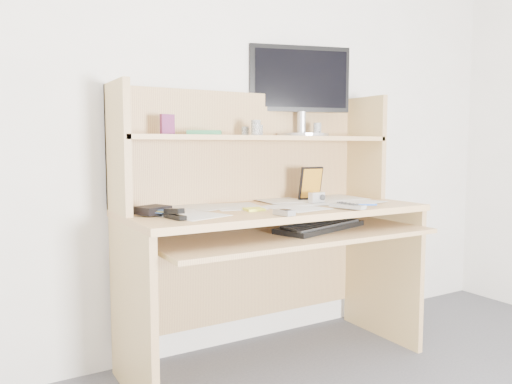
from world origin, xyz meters
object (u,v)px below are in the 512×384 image
keyboard (320,226)px  tv_remote (347,206)px  monitor (300,89)px  game_case (311,183)px  desk (266,217)px

keyboard → tv_remote: bearing=-71.6°
keyboard → monitor: (0.15, 0.37, 0.67)m
tv_remote → game_case: bearing=64.9°
desk → tv_remote: size_ratio=8.34×
desk → keyboard: desk is taller
keyboard → game_case: size_ratio=3.02×
keyboard → game_case: 0.34m
tv_remote → monitor: bearing=65.4°
keyboard → monitor: size_ratio=0.97×
desk → game_case: 0.33m
desk → keyboard: 0.27m
tv_remote → game_case: 0.37m
tv_remote → keyboard: bearing=110.1°
game_case → desk: bearing=-166.7°
desk → monitor: bearing=27.1°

